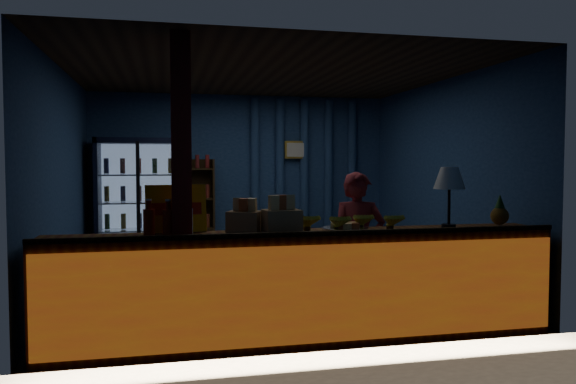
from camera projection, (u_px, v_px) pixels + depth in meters
name	position (u px, v px, depth m)	size (l,w,h in m)	color
ground	(267.00, 292.00, 6.73)	(4.60, 4.60, 0.00)	#515154
room_walls	(267.00, 161.00, 6.65)	(4.60, 4.60, 4.60)	navy
counter	(306.00, 287.00, 4.84)	(4.40, 0.57, 0.99)	brown
support_post	(182.00, 193.00, 4.59)	(0.16, 0.16, 2.60)	maroon
beverage_cooler	(139.00, 205.00, 8.22)	(1.20, 0.62, 1.90)	black
bottle_shelf	(198.00, 212.00, 8.55)	(0.50, 0.28, 1.60)	#352511
curtain_folds	(304.00, 178.00, 8.97)	(1.74, 0.14, 2.50)	navy
framed_picture	(296.00, 150.00, 8.87)	(0.36, 0.04, 0.28)	gold
shopkeeper	(358.00, 246.00, 5.49)	(0.53, 0.35, 1.46)	maroon
green_chair	(323.00, 249.00, 8.24)	(0.60, 0.62, 0.56)	#62C576
side_table	(301.00, 248.00, 8.40)	(0.68, 0.56, 0.64)	#352511
yellow_sign	(176.00, 209.00, 4.80)	(0.52, 0.15, 0.41)	yellow
soda_bottles	(168.00, 221.00, 4.61)	(0.40, 0.17, 0.30)	#AE210B
snack_box_left	(282.00, 219.00, 4.77)	(0.32, 0.27, 0.32)	#AC7A53
snack_box_centre	(244.00, 220.00, 4.85)	(0.34, 0.31, 0.29)	#AC7A53
pastry_tray	(345.00, 227.00, 4.98)	(0.42, 0.42, 0.07)	silver
banana_bunches	(350.00, 222.00, 4.95)	(0.96, 0.28, 0.16)	yellow
table_lamp	(449.00, 181.00, 5.04)	(0.28, 0.28, 0.56)	black
pineapple	(500.00, 213.00, 5.31)	(0.17, 0.17, 0.29)	#93641A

